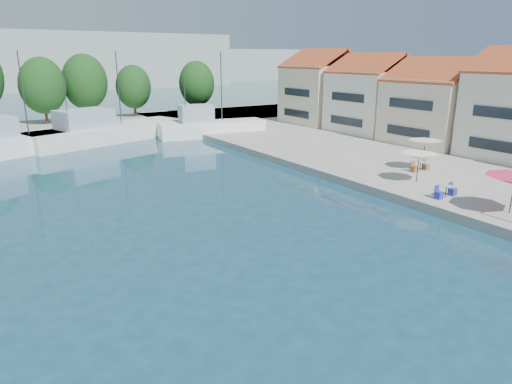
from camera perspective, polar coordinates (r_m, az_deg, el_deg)
quay_right at (r=48.06m, az=22.74°, el=4.59°), size 32.00×92.00×0.60m
quay_far at (r=64.89m, az=-24.49°, el=7.20°), size 90.00×16.00×0.60m
hill_east at (r=185.64m, az=-15.22°, el=15.03°), size 140.00×40.00×12.00m
building_04 at (r=50.76m, az=21.88°, el=10.67°), size 9.00×8.80×9.20m
building_05 at (r=56.48m, az=14.41°, el=12.05°), size 8.40×8.80×9.70m
building_06 at (r=62.96m, az=8.34°, el=13.02°), size 9.00×8.80×10.20m
trawler_02 at (r=50.37m, az=-28.34°, el=5.28°), size 15.57×8.81×10.20m
trawler_03 at (r=54.22m, az=-18.42°, el=7.09°), size 18.70×9.80×10.20m
trawler_04 at (r=55.31m, az=-5.84°, el=8.02°), size 13.02×5.60×10.20m
tree_05 at (r=66.89m, az=-25.14°, el=11.94°), size 5.84×5.84×8.64m
tree_06 at (r=69.59m, az=-20.62°, el=12.75°), size 6.11×6.11×9.04m
tree_07 at (r=71.20m, az=-15.07°, el=12.57°), size 5.07×5.07×7.50m
tree_08 at (r=72.52m, az=-7.43°, el=13.29°), size 5.43×5.43×8.03m
umbrella_white at (r=34.26m, az=19.69°, el=4.18°), size 2.59×2.59×2.08m
umbrella_cream at (r=38.04m, az=20.37°, el=5.72°), size 2.57×2.57×2.38m
cafe_table_02 at (r=31.46m, az=22.63°, el=-0.09°), size 1.82×0.70×0.76m
cafe_table_03 at (r=38.01m, az=19.82°, el=2.92°), size 1.82×0.70×0.76m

